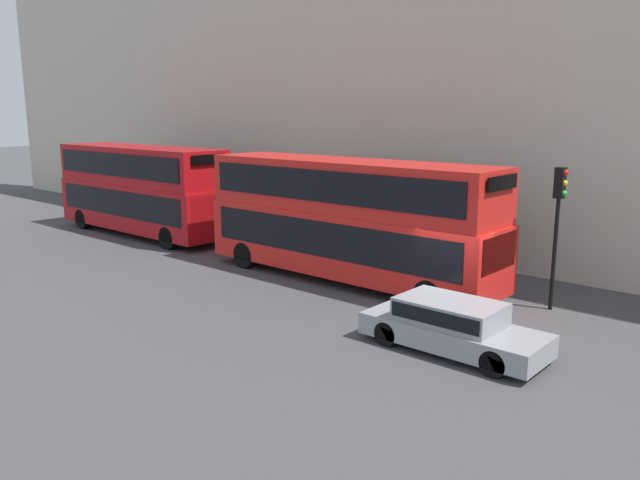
{
  "coord_description": "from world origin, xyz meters",
  "views": [
    {
      "loc": [
        -15.02,
        -8.49,
        5.88
      ],
      "look_at": [
        0.48,
        5.1,
        1.6
      ],
      "focal_mm": 35.0,
      "sensor_mm": 36.0,
      "label": 1
    }
  ],
  "objects_px": {
    "traffic_light": "(558,209)",
    "pedestrian": "(466,265)",
    "bus_leading": "(347,215)",
    "bus_second_in_queue": "(141,187)",
    "car_dark_sedan": "(452,324)"
  },
  "relations": [
    {
      "from": "bus_leading",
      "to": "car_dark_sedan",
      "type": "relative_size",
      "value": 2.47
    },
    {
      "from": "bus_leading",
      "to": "car_dark_sedan",
      "type": "xyz_separation_m",
      "value": [
        -3.4,
        -6.09,
        -1.65
      ]
    },
    {
      "from": "bus_leading",
      "to": "pedestrian",
      "type": "bearing_deg",
      "value": -57.06
    },
    {
      "from": "car_dark_sedan",
      "to": "pedestrian",
      "type": "xyz_separation_m",
      "value": [
        5.63,
        2.65,
        0.02
      ]
    },
    {
      "from": "bus_leading",
      "to": "traffic_light",
      "type": "bearing_deg",
      "value": -77.19
    },
    {
      "from": "car_dark_sedan",
      "to": "pedestrian",
      "type": "distance_m",
      "value": 6.22
    },
    {
      "from": "car_dark_sedan",
      "to": "traffic_light",
      "type": "height_order",
      "value": "traffic_light"
    },
    {
      "from": "traffic_light",
      "to": "pedestrian",
      "type": "distance_m",
      "value": 4.08
    },
    {
      "from": "car_dark_sedan",
      "to": "pedestrian",
      "type": "relative_size",
      "value": 2.92
    },
    {
      "from": "bus_leading",
      "to": "traffic_light",
      "type": "relative_size",
      "value": 2.64
    },
    {
      "from": "bus_second_in_queue",
      "to": "traffic_light",
      "type": "xyz_separation_m",
      "value": [
        1.52,
        -19.35,
        0.73
      ]
    },
    {
      "from": "traffic_light",
      "to": "pedestrian",
      "type": "relative_size",
      "value": 2.74
    },
    {
      "from": "bus_second_in_queue",
      "to": "pedestrian",
      "type": "xyz_separation_m",
      "value": [
        2.23,
        -16.1,
        -1.62
      ]
    },
    {
      "from": "bus_leading",
      "to": "bus_second_in_queue",
      "type": "xyz_separation_m",
      "value": [
        0.0,
        12.66,
        -0.0
      ]
    },
    {
      "from": "bus_second_in_queue",
      "to": "pedestrian",
      "type": "height_order",
      "value": "bus_second_in_queue"
    }
  ]
}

